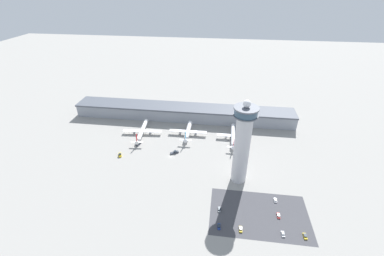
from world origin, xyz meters
TOP-DOWN VIEW (x-y plane):
  - ground_plane at (0.00, 0.00)m, footprint 1000.00×1000.00m
  - terminal_building at (0.00, 70.00)m, footprint 233.86×25.00m
  - control_tower at (57.13, -21.35)m, footprint 16.80×16.80m
  - parking_lot_surface at (70.05, -54.09)m, footprint 64.00×40.00m
  - airplane_gate_alpha at (-35.06, 31.76)m, footprint 38.34×42.74m
  - airplane_gate_bravo at (9.77, 36.32)m, footprint 36.65×34.60m
  - airplane_gate_charlie at (53.35, 34.19)m, footprint 30.21×40.64m
  - service_truck_catering at (2.39, 5.00)m, footprint 7.40×5.70m
  - service_truck_fuel at (-43.92, -4.70)m, footprint 4.40×6.01m
  - service_truck_baggage at (-33.01, 14.19)m, footprint 3.66×6.87m
  - car_grey_coupe at (44.06, -53.91)m, footprint 1.82×4.49m
  - car_maroon_suv at (57.68, -67.78)m, footprint 1.87×4.37m
  - car_white_wagon at (44.34, -67.45)m, footprint 1.88×4.47m
  - car_silver_sedan at (82.28, -40.60)m, footprint 1.92×4.15m
  - car_red_hatchback at (82.35, -54.04)m, footprint 1.95×4.58m
  - car_blue_compact at (95.71, -67.71)m, footprint 1.96×4.38m
  - car_black_suv at (82.79, -67.94)m, footprint 1.88×4.02m

SIDE VIEW (x-z plane):
  - ground_plane at x=0.00m, z-range 0.00..0.00m
  - parking_lot_surface at x=70.05m, z-range 0.00..0.01m
  - car_white_wagon at x=44.34m, z-range -0.16..1.21m
  - car_silver_sedan at x=82.28m, z-range -0.16..1.26m
  - car_red_hatchback at x=82.35m, z-range -0.16..1.27m
  - car_black_suv at x=82.79m, z-range -0.17..1.33m
  - car_blue_compact at x=95.71m, z-range -0.17..1.36m
  - car_grey_coupe at x=44.06m, z-range -0.17..1.36m
  - car_maroon_suv at x=57.68m, z-range -0.17..1.39m
  - service_truck_catering at x=2.39m, z-range -0.39..2.16m
  - service_truck_baggage at x=-33.01m, z-range -0.40..2.19m
  - service_truck_fuel at x=-43.92m, z-range -0.41..2.24m
  - airplane_gate_alpha at x=-35.06m, z-range -2.25..10.24m
  - airplane_gate_charlie at x=53.35m, z-range -1.83..10.35m
  - airplane_gate_bravo at x=9.77m, z-range -2.19..11.13m
  - terminal_building at x=0.00m, z-range 0.10..14.47m
  - control_tower at x=57.13m, z-range 0.42..66.77m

